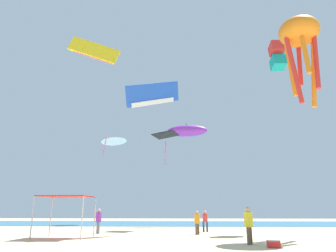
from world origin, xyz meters
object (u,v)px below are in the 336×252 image
Objects in this scene: kite_parafoil_yellow at (94,51)px; person_far_shore at (197,221)px; kite_delta_white at (114,139)px; person_near_tent at (249,222)px; kite_inflatable_purple at (187,131)px; person_central at (99,219)px; person_rightmost at (205,219)px; canopy_tent at (67,198)px; cooler_box at (274,244)px; kite_parafoil_blue at (154,94)px; kite_diamond_black at (166,137)px; kite_box_red at (277,56)px; kite_octopus_orange at (299,36)px.

person_far_shore is at bearing -15.08° from kite_parafoil_yellow.
person_near_tent is at bearing -114.07° from kite_delta_white.
kite_parafoil_yellow is (-8.98, -11.30, 5.13)m from kite_inflatable_purple.
person_near_tent is at bearing -129.37° from person_far_shore.
kite_delta_white is at bearing -120.63° from person_near_tent.
kite_parafoil_yellow is at bearing -96.29° from person_near_tent.
kite_inflatable_purple is (7.15, 12.79, 10.36)m from person_central.
person_near_tent is 0.37× the size of kite_inflatable_purple.
person_central is at bearing -131.87° from kite_delta_white.
person_rightmost is at bearing -79.83° from kite_inflatable_purple.
person_rightmost is (9.41, 6.59, -1.46)m from canopy_tent.
kite_inflatable_purple is at bearing -140.84° from person_near_tent.
kite_inflatable_purple is at bearing 99.67° from cooler_box.
kite_parafoil_yellow is (-10.22, -0.81, 15.57)m from person_rightmost.
kite_parafoil_yellow is at bearing -137.54° from kite_delta_white.
kite_parafoil_yellow reaches higher than kite_parafoil_blue.
kite_parafoil_blue is 1.40× the size of kite_diamond_black.
canopy_tent is at bearing -8.14° from kite_parafoil_blue.
person_rightmost is at bearing 60.79° from kite_diamond_black.
kite_parafoil_blue is 13.92m from kite_box_red.
person_rightmost is 3.01× the size of cooler_box.
person_far_shore is 0.57× the size of kite_box_red.
kite_octopus_orange is 6.41m from kite_box_red.
kite_delta_white is 0.68× the size of kite_octopus_orange.
kite_diamond_black is 15.20m from kite_octopus_orange.
person_near_tent is 1.85m from cooler_box.
kite_octopus_orange reaches higher than kite_inflatable_purple.
person_rightmost is at bearing 73.94° from person_central.
kite_inflatable_purple reaches higher than cooler_box.
kite_parafoil_yellow is at bearing -160.60° from person_central.
kite_diamond_black reaches higher than person_central.
kite_box_red reaches higher than canopy_tent.
person_rightmost is at bearing 169.53° from kite_parafoil_blue.
kite_diamond_black is at bearing 31.76° from kite_parafoil_yellow.
canopy_tent is 0.43× the size of kite_octopus_orange.
kite_box_red reaches higher than kite_parafoil_blue.
kite_parafoil_yellow is (-18.08, -2.27, -0.19)m from kite_box_red.
person_rightmost is 11.36m from kite_parafoil_blue.
kite_parafoil_yellow is at bearing -125.06° from kite_inflatable_purple.
kite_box_red is at bearing -177.65° from person_near_tent.
canopy_tent is 12.95m from cooler_box.
person_rightmost is 0.34× the size of kite_parafoil_yellow.
kite_parafoil_blue is (-5.81, 7.10, 10.10)m from person_near_tent.
person_central is at bearing -40.47° from kite_parafoil_yellow.
kite_octopus_orange is at bearing 86.12° from kite_box_red.
person_far_shore is at bearing 21.84° from canopy_tent.
cooler_box is at bearing 19.15° from person_central.
kite_parafoil_yellow reaches higher than person_far_shore.
person_central is (-10.03, 7.58, -0.02)m from person_near_tent.
cooler_box is (3.25, -8.11, -0.82)m from person_far_shore.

